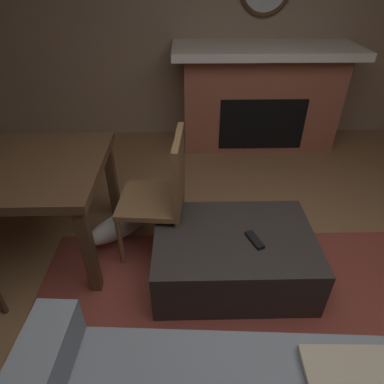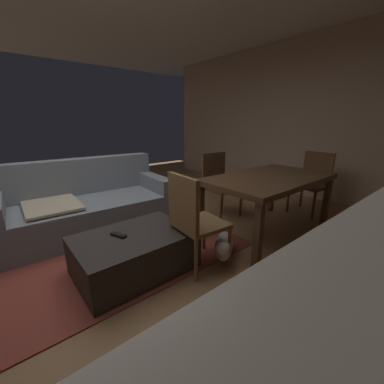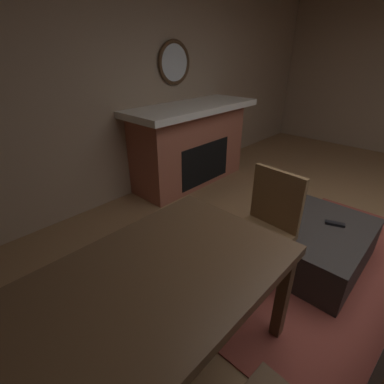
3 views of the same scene
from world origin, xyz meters
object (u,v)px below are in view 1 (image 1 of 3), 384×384
(fireplace, at_px, (259,97))
(tv_remote, at_px, (255,240))
(dining_chair_west, at_px, (164,190))
(small_dog, at_px, (124,223))
(ottoman_coffee_table, at_px, (233,256))

(fireplace, relative_size, tv_remote, 12.01)
(dining_chair_west, bearing_deg, small_dog, -16.32)
(ottoman_coffee_table, xyz_separation_m, small_dog, (0.79, -0.40, -0.03))
(fireplace, bearing_deg, ottoman_coffee_table, 75.68)
(tv_remote, relative_size, dining_chair_west, 0.17)
(dining_chair_west, bearing_deg, fireplace, -119.27)
(fireplace, bearing_deg, dining_chair_west, 60.73)
(dining_chair_west, bearing_deg, ottoman_coffee_table, 146.63)
(tv_remote, relative_size, small_dog, 0.30)
(fireplace, xyz_separation_m, tv_remote, (0.41, 2.13, -0.17))
(small_dog, bearing_deg, tv_remote, 153.28)
(fireplace, height_order, ottoman_coffee_table, fireplace)
(ottoman_coffee_table, xyz_separation_m, tv_remote, (-0.12, 0.06, 0.20))
(dining_chair_west, relative_size, small_dog, 1.75)
(fireplace, xyz_separation_m, small_dog, (1.32, 1.67, -0.41))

